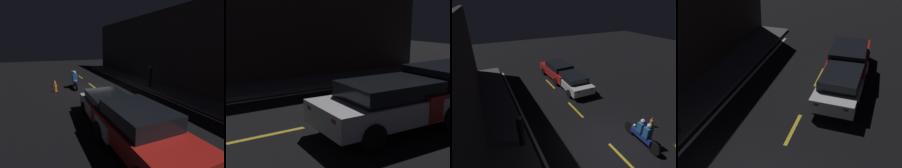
% 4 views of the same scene
% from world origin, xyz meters
% --- Properties ---
extents(ground_plane, '(56.00, 56.00, 0.00)m').
position_xyz_m(ground_plane, '(0.00, 0.00, 0.00)').
color(ground_plane, black).
extents(raised_curb, '(28.00, 2.01, 0.15)m').
position_xyz_m(raised_curb, '(0.00, 4.61, 0.07)').
color(raised_curb, '#4C4C4F').
rests_on(raised_curb, ground).
extents(building_front, '(28.00, 0.30, 6.31)m').
position_xyz_m(building_front, '(0.00, 5.77, 3.16)').
color(building_front, '#2D2826').
rests_on(building_front, ground).
extents(lane_dash_a, '(2.00, 0.14, 0.01)m').
position_xyz_m(lane_dash_a, '(-10.00, 0.00, 0.00)').
color(lane_dash_a, gold).
rests_on(lane_dash_a, ground).
extents(lane_dash_b, '(2.00, 0.14, 0.01)m').
position_xyz_m(lane_dash_b, '(-5.50, 0.00, 0.00)').
color(lane_dash_b, gold).
rests_on(lane_dash_b, ground).
extents(lane_dash_c, '(2.00, 0.14, 0.01)m').
position_xyz_m(lane_dash_c, '(-1.00, 0.00, 0.00)').
color(lane_dash_c, gold).
rests_on(lane_dash_c, ground).
extents(lane_dash_d, '(2.00, 0.14, 0.01)m').
position_xyz_m(lane_dash_d, '(3.50, 0.00, 0.00)').
color(lane_dash_d, gold).
rests_on(lane_dash_d, ground).
extents(lane_dash_e, '(2.00, 0.14, 0.01)m').
position_xyz_m(lane_dash_e, '(8.00, 0.00, 0.00)').
color(lane_dash_e, gold).
rests_on(lane_dash_e, ground).
extents(lane_solid_kerb, '(25.20, 0.14, 0.01)m').
position_xyz_m(lane_solid_kerb, '(0.00, 3.36, 0.00)').
color(lane_solid_kerb, silver).
rests_on(lane_solid_kerb, ground).
extents(sedan_white, '(4.43, 2.04, 1.30)m').
position_xyz_m(sedan_white, '(6.44, -1.32, 0.72)').
color(sedan_white, silver).
rests_on(sedan_white, ground).
extents(taxi_red, '(4.60, 2.15, 1.50)m').
position_xyz_m(taxi_red, '(8.94, -1.24, 0.81)').
color(taxi_red, red).
rests_on(taxi_red, ground).
extents(motorcycle, '(2.29, 0.39, 1.40)m').
position_xyz_m(motorcycle, '(-0.67, -1.51, 0.65)').
color(motorcycle, black).
rests_on(motorcycle, ground).
extents(traffic_cone_near, '(0.48, 0.48, 0.64)m').
position_xyz_m(traffic_cone_near, '(-1.73, -3.00, 0.31)').
color(traffic_cone_near, black).
rests_on(traffic_cone_near, ground).
extents(traffic_cone_mid, '(0.38, 0.38, 0.71)m').
position_xyz_m(traffic_cone_mid, '(0.03, -3.10, 0.34)').
color(traffic_cone_mid, black).
rests_on(traffic_cone_mid, ground).
extents(pedestrian, '(0.34, 0.34, 1.71)m').
position_xyz_m(pedestrian, '(1.82, 4.02, 1.02)').
color(pedestrian, black).
rests_on(pedestrian, raised_curb).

